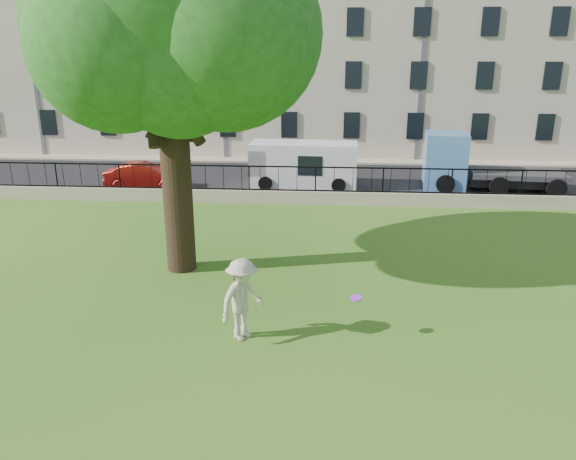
# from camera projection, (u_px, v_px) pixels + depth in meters

# --- Properties ---
(ground) EXTENTS (120.00, 120.00, 0.00)m
(ground) POSITION_uv_depth(u_px,v_px,m) (302.00, 330.00, 14.08)
(ground) COLOR #376618
(ground) RESTS_ON ground
(retaining_wall) EXTENTS (50.00, 0.40, 0.60)m
(retaining_wall) POSITION_uv_depth(u_px,v_px,m) (315.00, 198.00, 25.37)
(retaining_wall) COLOR #9C9071
(retaining_wall) RESTS_ON ground
(iron_railing) EXTENTS (50.00, 0.05, 1.13)m
(iron_railing) POSITION_uv_depth(u_px,v_px,m) (316.00, 179.00, 25.11)
(iron_railing) COLOR black
(iron_railing) RESTS_ON retaining_wall
(street) EXTENTS (60.00, 9.00, 0.01)m
(street) POSITION_uv_depth(u_px,v_px,m) (318.00, 181.00, 29.92)
(street) COLOR black
(street) RESTS_ON ground
(sidewalk) EXTENTS (60.00, 1.40, 0.12)m
(sidewalk) POSITION_uv_depth(u_px,v_px,m) (319.00, 161.00, 34.84)
(sidewalk) COLOR #9C9071
(sidewalk) RESTS_ON ground
(building_row) EXTENTS (56.40, 10.40, 13.80)m
(building_row) POSITION_uv_depth(u_px,v_px,m) (323.00, 45.00, 38.09)
(building_row) COLOR #C4B49B
(building_row) RESTS_ON ground
(tree) EXTENTS (8.81, 7.08, 11.36)m
(tree) POSITION_uv_depth(u_px,v_px,m) (162.00, 12.00, 15.73)
(tree) COLOR black
(tree) RESTS_ON ground
(man) EXTENTS (1.40, 1.51, 2.05)m
(man) POSITION_uv_depth(u_px,v_px,m) (242.00, 299.00, 13.40)
(man) COLOR #BDB599
(man) RESTS_ON ground
(frisbee) EXTENTS (0.27, 0.28, 0.12)m
(frisbee) POSITION_uv_depth(u_px,v_px,m) (356.00, 298.00, 13.41)
(frisbee) COLOR #9D2AF2
(red_sedan) EXTENTS (4.00, 1.73, 1.28)m
(red_sedan) POSITION_uv_depth(u_px,v_px,m) (145.00, 176.00, 28.14)
(red_sedan) COLOR #A81814
(red_sedan) RESTS_ON street
(white_van) EXTENTS (5.41, 2.29, 2.24)m
(white_van) POSITION_uv_depth(u_px,v_px,m) (304.00, 165.00, 28.39)
(white_van) COLOR silver
(white_van) RESTS_ON street
(blue_truck) EXTENTS (6.79, 3.00, 2.76)m
(blue_truck) POSITION_uv_depth(u_px,v_px,m) (493.00, 162.00, 27.66)
(blue_truck) COLOR #5382C3
(blue_truck) RESTS_ON street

